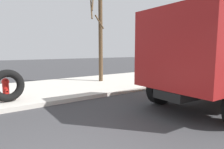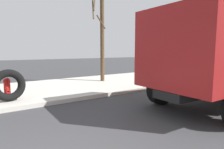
{
  "view_description": "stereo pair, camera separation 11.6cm",
  "coord_description": "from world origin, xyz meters",
  "views": [
    {
      "loc": [
        -0.65,
        -2.4,
        1.86
      ],
      "look_at": [
        2.96,
        2.57,
        1.1
      ],
      "focal_mm": 31.2,
      "sensor_mm": 36.0,
      "label": 1
    },
    {
      "loc": [
        -0.56,
        -2.47,
        1.86
      ],
      "look_at": [
        2.96,
        2.57,
        1.1
      ],
      "focal_mm": 31.2,
      "sensor_mm": 36.0,
      "label": 2
    }
  ],
  "objects": [
    {
      "name": "fire_hydrant",
      "position": [
        0.26,
        5.14,
        0.55
      ],
      "size": [
        0.24,
        0.55,
        0.76
      ],
      "color": "red",
      "rests_on": "sidewalk_curb"
    },
    {
      "name": "loose_tire",
      "position": [
        0.28,
        4.81,
        0.7
      ],
      "size": [
        1.11,
        0.43,
        1.09
      ],
      "primitive_type": "torus",
      "rotation": [
        1.52,
        0.0,
        0.11
      ],
      "color": "black",
      "rests_on": "sidewalk_curb"
    },
    {
      "name": "bare_tree",
      "position": [
        5.23,
        6.83,
        2.54
      ],
      "size": [
        0.82,
        1.07,
        4.66
      ],
      "color": "#4C3823",
      "rests_on": "sidewalk_curb"
    }
  ]
}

